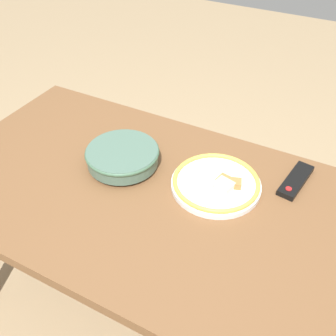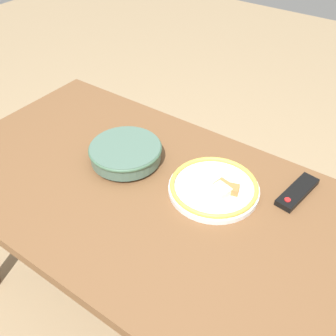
{
  "view_description": "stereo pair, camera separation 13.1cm",
  "coord_description": "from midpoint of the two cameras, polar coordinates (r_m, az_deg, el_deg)",
  "views": [
    {
      "loc": [
        0.48,
        -0.79,
        1.6
      ],
      "look_at": [
        0.01,
        0.1,
        0.74
      ],
      "focal_mm": 42.0,
      "sensor_mm": 36.0,
      "label": 1
    },
    {
      "loc": [
        0.59,
        -0.72,
        1.6
      ],
      "look_at": [
        0.01,
        0.1,
        0.74
      ],
      "focal_mm": 42.0,
      "sensor_mm": 36.0,
      "label": 2
    }
  ],
  "objects": [
    {
      "name": "food_plate",
      "position": [
        1.28,
        4.15,
        -2.36
      ],
      "size": [
        0.29,
        0.29,
        0.04
      ],
      "color": "white",
      "rests_on": "dining_table"
    },
    {
      "name": "tv_remote",
      "position": [
        1.35,
        15.44,
        -1.87
      ],
      "size": [
        0.08,
        0.19,
        0.02
      ],
      "rotation": [
        0.0,
        0.0,
        3.0
      ],
      "color": "black",
      "rests_on": "dining_table"
    },
    {
      "name": "ground_plane",
      "position": [
        1.84,
        -3.98,
        -19.73
      ],
      "size": [
        8.0,
        8.0,
        0.0
      ],
      "primitive_type": "plane",
      "color": "#9E8460"
    },
    {
      "name": "dining_table",
      "position": [
        1.33,
        -5.21,
        -6.03
      ],
      "size": [
        1.49,
        0.82,
        0.71
      ],
      "color": "brown",
      "rests_on": "ground_plane"
    },
    {
      "name": "noodle_bowl",
      "position": [
        1.37,
        -9.35,
        1.63
      ],
      "size": [
        0.26,
        0.26,
        0.07
      ],
      "color": "#4C6B5B",
      "rests_on": "dining_table"
    }
  ]
}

